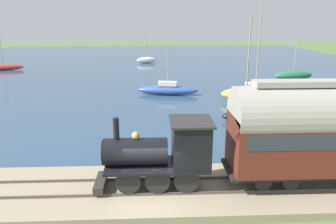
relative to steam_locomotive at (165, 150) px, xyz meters
The scene contains 12 objects.
ground_plane 2.40m from the steam_locomotive, 144.36° to the left, with size 200.00×200.00×0.00m, color #516B38.
harbor_water 42.76m from the steam_locomotive, ahead, with size 80.00×80.00×0.01m.
rail_embankment 2.09m from the steam_locomotive, 90.00° to the left, with size 4.79×56.00×0.49m.
steam_locomotive is the anchor object (origin of this frame).
sailboat_blue 20.37m from the steam_locomotive, ahead, with size 2.33×6.54×5.28m.
sailboat_yellow 19.19m from the steam_locomotive, 29.09° to the right, with size 2.82×6.66×8.95m.
sailboat_white 45.53m from the steam_locomotive, ahead, with size 2.05×3.68×7.80m.
sailboat_red 44.89m from the steam_locomotive, 31.64° to the left, with size 2.17×5.89×5.79m.
sailboat_black 12.74m from the steam_locomotive, 31.82° to the right, with size 1.36×3.64×8.19m.
sailboat_green 32.93m from the steam_locomotive, 32.57° to the right, with size 2.27×5.34×5.62m.
rowboat_off_pier 6.08m from the steam_locomotive, 18.51° to the left, with size 2.18×2.80×0.54m.
rowboat_far_out 14.74m from the steam_locomotive, 45.12° to the right, with size 1.06×2.31×0.37m.
Camera 1 is at (-12.66, -0.09, 7.83)m, focal length 35.00 mm.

